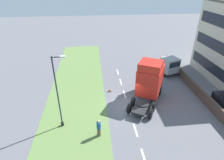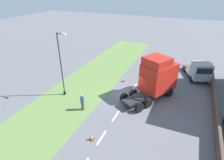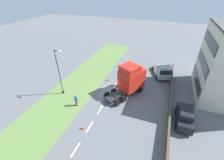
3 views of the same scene
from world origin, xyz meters
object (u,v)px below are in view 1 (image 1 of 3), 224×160
object	(u,v)px
pedestrian	(99,128)
traffic_cone_trailing	(110,90)
lorry_cab	(150,80)
flatbed_truck	(167,65)
lamp_post	(59,96)

from	to	relation	value
pedestrian	traffic_cone_trailing	bearing A→B (deg)	76.94
lorry_cab	pedestrian	size ratio (longest dim) A/B	3.78
flatbed_truck	lamp_post	bearing A→B (deg)	16.08
lorry_cab	traffic_cone_trailing	size ratio (longest dim) A/B	11.86
traffic_cone_trailing	lamp_post	bearing A→B (deg)	-131.77
lamp_post	traffic_cone_trailing	distance (m)	8.47
flatbed_truck	traffic_cone_trailing	distance (m)	10.11
flatbed_truck	traffic_cone_trailing	xyz separation A→B (m)	(-9.12, -4.22, -1.14)
lorry_cab	traffic_cone_trailing	world-z (taller)	lorry_cab
traffic_cone_trailing	lorry_cab	bearing A→B (deg)	-21.32
flatbed_truck	pedestrian	distance (m)	16.07
pedestrian	traffic_cone_trailing	size ratio (longest dim) A/B	3.14
lorry_cab	lamp_post	world-z (taller)	lamp_post
lorry_cab	traffic_cone_trailing	distance (m)	5.32
lorry_cab	traffic_cone_trailing	bearing A→B (deg)	-171.90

